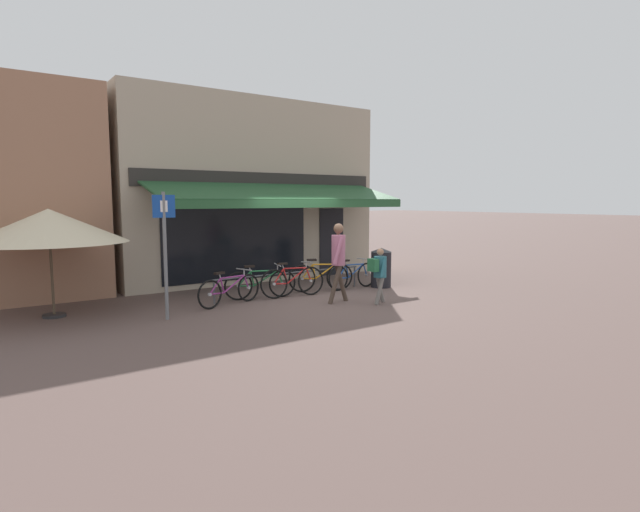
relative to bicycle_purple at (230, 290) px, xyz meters
The scene contains 13 objects.
ground_plane 2.28m from the bicycle_purple, 14.10° to the right, with size 160.00×160.00×0.00m, color brown.
shop_front 5.03m from the bicycle_purple, 59.96° to the left, with size 7.84×4.85×5.26m.
bike_rack_rail 1.83m from the bicycle_purple, ahead, with size 4.19×0.04×0.57m.
bicycle_purple is the anchor object (origin of this frame).
bicycle_green 0.95m from the bicycle_purple, 15.47° to the left, with size 1.73×0.59×0.82m.
bicycle_red 1.69m from the bicycle_purple, ahead, with size 1.71×0.52×0.87m.
bicycle_orange 2.68m from the bicycle_purple, ahead, with size 1.67×0.71×0.86m.
bicycle_blue 3.58m from the bicycle_purple, ahead, with size 1.67×0.52×0.80m.
pedestrian_adult 2.59m from the bicycle_purple, 27.93° to the right, with size 0.64×0.47×1.84m.
pedestrian_child 3.41m from the bicycle_purple, 31.82° to the right, with size 0.51×0.48×1.28m.
litter_bin 4.39m from the bicycle_purple, ahead, with size 0.56×0.56×1.07m.
parking_sign 2.05m from the bicycle_purple, 161.50° to the right, with size 0.44×0.07×2.51m.
cafe_parasol 3.84m from the bicycle_purple, 163.82° to the left, with size 2.99×2.99×2.18m.
Camera 1 is at (-6.86, -9.64, 2.34)m, focal length 28.00 mm.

